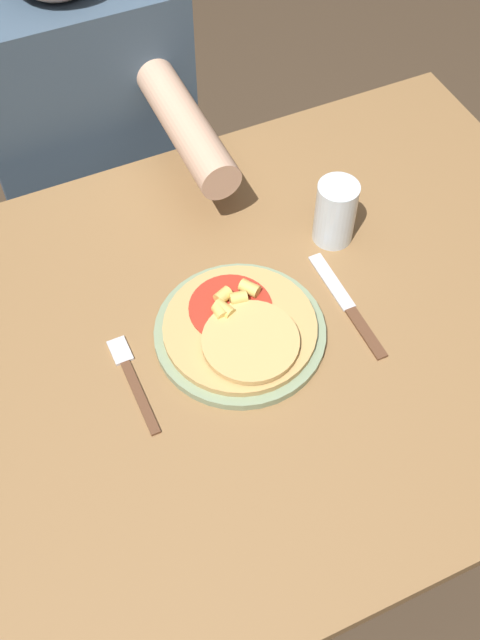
{
  "coord_description": "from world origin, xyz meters",
  "views": [
    {
      "loc": [
        -0.29,
        -0.58,
        1.69
      ],
      "look_at": [
        -0.03,
        0.01,
        0.79
      ],
      "focal_mm": 42.0,
      "sensor_mm": 36.0,
      "label": 1
    }
  ],
  "objects_px": {
    "fork": "(132,378)",
    "drinking_glass": "(335,212)",
    "pizza": "(241,328)",
    "plate": "(240,333)",
    "person_diner": "(91,130)",
    "dining_table": "(256,369)",
    "knife": "(348,306)"
  },
  "relations": [
    {
      "from": "fork",
      "to": "drinking_glass",
      "type": "bearing_deg",
      "value": 17.21
    },
    {
      "from": "pizza",
      "to": "drinking_glass",
      "type": "distance_m",
      "value": 0.26
    },
    {
      "from": "pizza",
      "to": "plate",
      "type": "bearing_deg",
      "value": 93.42
    },
    {
      "from": "plate",
      "to": "person_diner",
      "type": "xyz_separation_m",
      "value": [
        -0.05,
        0.62,
        -0.07
      ]
    },
    {
      "from": "plate",
      "to": "pizza",
      "type": "xyz_separation_m",
      "value": [
        0.0,
        -0.0,
        0.02
      ]
    },
    {
      "from": "drinking_glass",
      "to": "person_diner",
      "type": "relative_size",
      "value": 0.1
    },
    {
      "from": "fork",
      "to": "dining_table",
      "type": "bearing_deg",
      "value": -0.27
    },
    {
      "from": "drinking_glass",
      "to": "person_diner",
      "type": "xyz_separation_m",
      "value": [
        -0.27,
        0.5,
        -0.12
      ]
    },
    {
      "from": "dining_table",
      "to": "pizza",
      "type": "height_order",
      "value": "pizza"
    },
    {
      "from": "pizza",
      "to": "person_diner",
      "type": "distance_m",
      "value": 0.63
    },
    {
      "from": "pizza",
      "to": "fork",
      "type": "height_order",
      "value": "pizza"
    },
    {
      "from": "pizza",
      "to": "person_diner",
      "type": "relative_size",
      "value": 0.2
    },
    {
      "from": "plate",
      "to": "person_diner",
      "type": "height_order",
      "value": "person_diner"
    },
    {
      "from": "pizza",
      "to": "dining_table",
      "type": "bearing_deg",
      "value": -2.28
    },
    {
      "from": "plate",
      "to": "knife",
      "type": "height_order",
      "value": "plate"
    },
    {
      "from": "fork",
      "to": "knife",
      "type": "relative_size",
      "value": 0.8
    },
    {
      "from": "fork",
      "to": "plate",
      "type": "bearing_deg",
      "value": 1.37
    },
    {
      "from": "dining_table",
      "to": "pizza",
      "type": "distance_m",
      "value": 0.14
    },
    {
      "from": "fork",
      "to": "drinking_glass",
      "type": "relative_size",
      "value": 1.53
    },
    {
      "from": "dining_table",
      "to": "knife",
      "type": "relative_size",
      "value": 5.4
    },
    {
      "from": "fork",
      "to": "knife",
      "type": "bearing_deg",
      "value": -2.85
    },
    {
      "from": "plate",
      "to": "fork",
      "type": "bearing_deg",
      "value": -178.63
    },
    {
      "from": "person_diner",
      "to": "pizza",
      "type": "bearing_deg",
      "value": -85.38
    },
    {
      "from": "dining_table",
      "to": "fork",
      "type": "distance_m",
      "value": 0.23
    },
    {
      "from": "plate",
      "to": "person_diner",
      "type": "relative_size",
      "value": 0.22
    },
    {
      "from": "dining_table",
      "to": "person_diner",
      "type": "height_order",
      "value": "person_diner"
    },
    {
      "from": "fork",
      "to": "pizza",
      "type": "bearing_deg",
      "value": 0.03
    },
    {
      "from": "dining_table",
      "to": "knife",
      "type": "height_order",
      "value": "knife"
    },
    {
      "from": "plate",
      "to": "drinking_glass",
      "type": "bearing_deg",
      "value": 28.1
    },
    {
      "from": "fork",
      "to": "person_diner",
      "type": "relative_size",
      "value": 0.15
    },
    {
      "from": "fork",
      "to": "knife",
      "type": "height_order",
      "value": "same"
    },
    {
      "from": "pizza",
      "to": "fork",
      "type": "distance_m",
      "value": 0.18
    }
  ]
}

